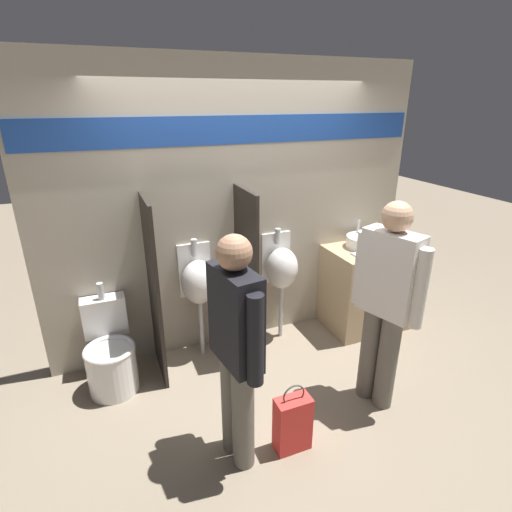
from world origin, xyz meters
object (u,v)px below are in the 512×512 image
at_px(toilet, 110,356).
at_px(person_in_vest, 386,299).
at_px(cell_phone, 357,255).
at_px(urinal_far, 281,268).
at_px(urinal_near_counter, 199,282).
at_px(shopping_bag, 293,423).
at_px(sink_basin, 365,242).
at_px(person_with_lanyard, 236,346).

height_order(toilet, person_in_vest, person_in_vest).
bearing_deg(cell_phone, urinal_far, 158.94).
relative_size(urinal_near_counter, toilet, 1.29).
bearing_deg(shopping_bag, sink_basin, 40.98).
bearing_deg(urinal_far, shopping_bag, -112.09).
distance_m(cell_phone, person_in_vest, 0.99).
distance_m(person_with_lanyard, shopping_bag, 0.79).
distance_m(urinal_near_counter, urinal_far, 0.84).
bearing_deg(person_with_lanyard, urinal_far, -44.51).
relative_size(cell_phone, person_with_lanyard, 0.09).
relative_size(cell_phone, person_in_vest, 0.08).
bearing_deg(cell_phone, person_in_vest, -113.39).
xyz_separation_m(urinal_far, toilet, (-1.69, -0.17, -0.47)).
bearing_deg(sink_basin, toilet, -178.20).
xyz_separation_m(cell_phone, shopping_bag, (-1.25, -1.10, -0.68)).
relative_size(urinal_far, person_with_lanyard, 0.70).
bearing_deg(sink_basin, shopping_bag, -139.02).
bearing_deg(urinal_far, cell_phone, -21.06).
xyz_separation_m(cell_phone, urinal_far, (-0.70, 0.27, -0.13)).
bearing_deg(cell_phone, person_with_lanyard, -148.29).
height_order(cell_phone, person_in_vest, person_in_vest).
relative_size(toilet, person_in_vest, 0.53).
xyz_separation_m(urinal_far, shopping_bag, (-0.55, -1.37, -0.55)).
bearing_deg(urinal_far, urinal_near_counter, 180.00).
distance_m(urinal_far, person_in_vest, 1.23).
distance_m(cell_phone, person_with_lanyard, 1.92).
height_order(toilet, person_with_lanyard, person_with_lanyard).
relative_size(person_in_vest, person_with_lanyard, 1.03).
bearing_deg(person_with_lanyard, shopping_bag, -111.64).
distance_m(urinal_near_counter, shopping_bag, 1.50).
bearing_deg(cell_phone, shopping_bag, -138.83).
distance_m(sink_basin, shopping_bag, 2.08).
distance_m(cell_phone, shopping_bag, 1.80).
bearing_deg(sink_basin, urinal_near_counter, 177.10).
bearing_deg(toilet, sink_basin, 1.80).
bearing_deg(person_in_vest, sink_basin, -47.78).
relative_size(sink_basin, urinal_near_counter, 0.33).
xyz_separation_m(sink_basin, urinal_near_counter, (-1.76, 0.09, -0.19)).
distance_m(person_in_vest, person_with_lanyard, 1.24).
height_order(cell_phone, urinal_far, urinal_far).
bearing_deg(toilet, urinal_far, 5.79).
height_order(urinal_near_counter, shopping_bag, urinal_near_counter).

